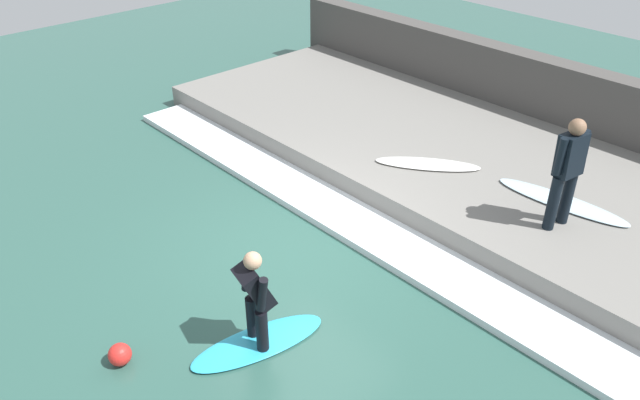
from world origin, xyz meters
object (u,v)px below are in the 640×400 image
surfboard_waiting_near (562,201)px  surfboard_spare (428,164)px  surfer_riding (255,294)px  marker_buoy (120,354)px  surfboard_riding (258,342)px  surfer_waiting_near (568,168)px

surfboard_waiting_near → surfboard_spare: size_ratio=1.26×
surfer_riding → marker_buoy: (-1.38, 0.86, -0.66)m
surfboard_spare → marker_buoy: bearing=-178.4°
surfboard_riding → surfboard_waiting_near: surfboard_waiting_near is taller
surfer_waiting_near → surfboard_waiting_near: size_ratio=0.80×
surfboard_riding → surfboard_spare: size_ratio=1.09×
surfer_riding → surfboard_spare: size_ratio=0.79×
surfer_waiting_near → surfboard_spare: (0.06, 2.41, -0.92)m
surfboard_riding → surfboard_spare: bearing=12.9°
surfer_riding → surfboard_waiting_near: (5.06, -1.15, -0.33)m
surfer_riding → surfboard_waiting_near: surfer_riding is taller
surfboard_waiting_near → surfboard_spare: (-0.57, 2.18, 0.00)m
surfer_riding → surfboard_waiting_near: size_ratio=0.63×
surfer_waiting_near → surfboard_waiting_near: bearing=20.6°
surfer_waiting_near → surfboard_spare: size_ratio=1.00×
surfboard_riding → surfer_riding: surfer_riding is taller
surfer_waiting_near → marker_buoy: size_ratio=6.10×
surfboard_riding → surfboard_waiting_near: size_ratio=0.86×
surfboard_riding → surfboard_waiting_near: 5.20m
surfboard_spare → marker_buoy: (-5.87, -0.16, -0.33)m
surfboard_waiting_near → marker_buoy: (-6.44, 2.01, -0.33)m
surfboard_spare → surfboard_riding: bearing=-167.1°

